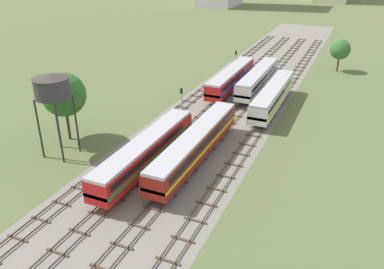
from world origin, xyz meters
The scene contains 16 objects.
ground_plane centered at (0.00, 56.00, 0.00)m, with size 480.00×480.00×0.00m, color #5B6B3D.
ballast_bed centered at (0.00, 56.00, 0.00)m, with size 18.01×176.00×0.01m, color gray.
track_far_left centered at (-7.01, 57.00, 0.14)m, with size 2.40×126.00×0.29m.
track_left centered at (-2.34, 57.00, 0.14)m, with size 2.40×126.00×0.29m.
track_centre_left centered at (2.34, 57.00, 0.14)m, with size 2.40×126.00×0.29m.
track_centre centered at (7.01, 57.00, 0.14)m, with size 2.40×126.00×0.29m.
diesel_railcar_left_nearest centered at (-2.34, 35.32, 2.60)m, with size 2.96×20.50×3.80m.
passenger_coach_centre_left_near centered at (2.34, 39.46, 2.61)m, with size 2.96×22.00×3.80m.
diesel_railcar_centre_mid centered at (7.01, 60.70, 2.60)m, with size 2.96×20.50×3.80m.
diesel_railcar_left_midfar centered at (-2.34, 67.13, 2.60)m, with size 2.96×20.50×3.80m.
diesel_railcar_centre_left_far centered at (2.34, 68.76, 2.60)m, with size 2.96×20.50×3.80m.
water_tower centered at (-14.38, 34.35, 9.14)m, with size 4.45×4.45×10.79m.
signal_post_nearest centered at (-4.67, 77.12, 3.34)m, with size 0.28×0.47×5.25m.
signal_post_near centered at (-4.67, 50.45, 3.45)m, with size 0.28×0.47×5.43m.
lineside_tree_1 centered at (-16.43, 38.40, 6.57)m, with size 5.94×5.94×9.55m.
lineside_tree_2 centered at (14.79, 88.64, 4.75)m, with size 4.22×4.22×6.88m.
Camera 1 is at (19.18, -0.15, 24.27)m, focal length 36.70 mm.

